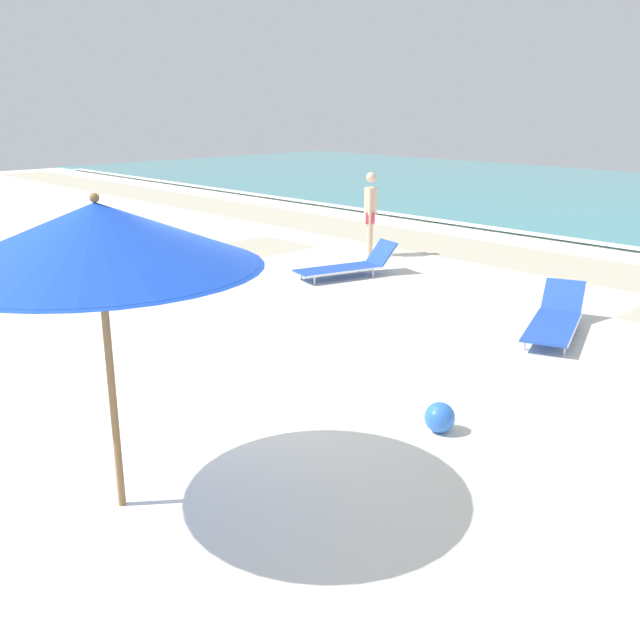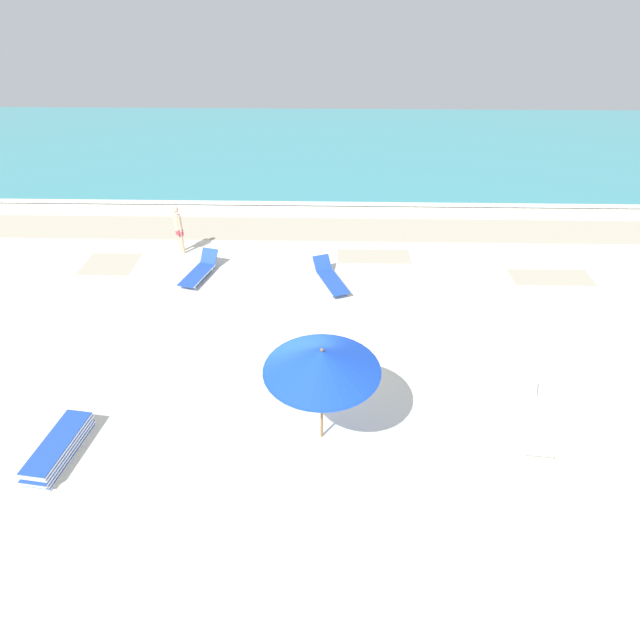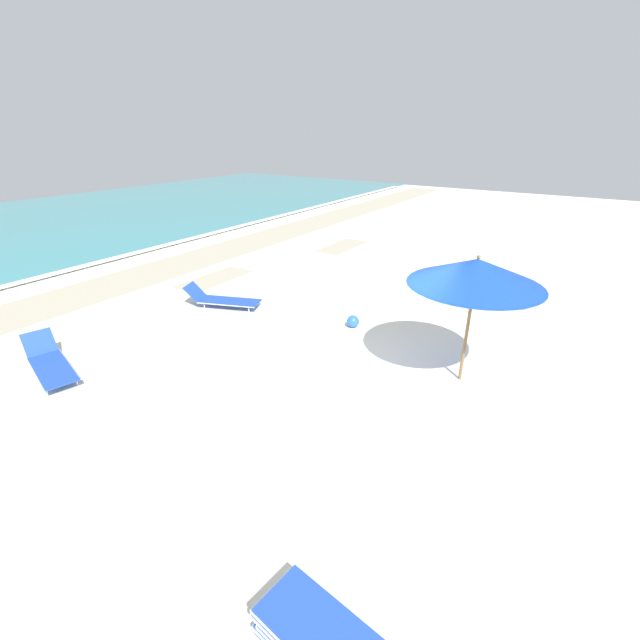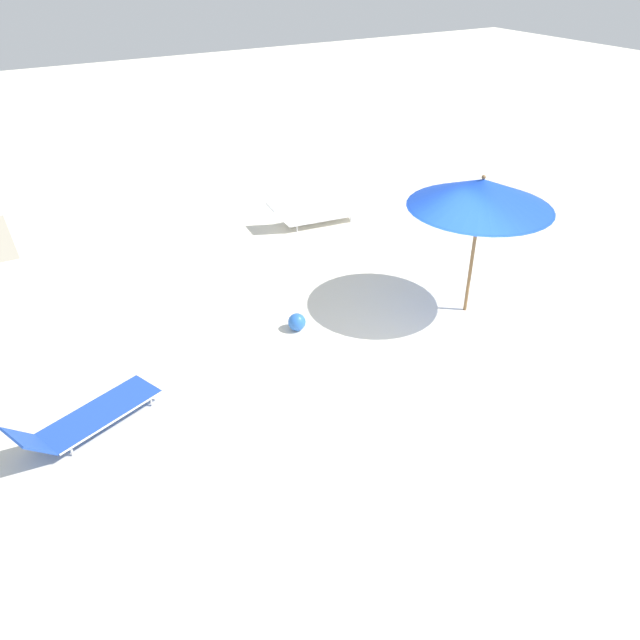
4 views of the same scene
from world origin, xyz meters
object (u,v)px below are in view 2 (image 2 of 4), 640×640
sun_lounger_under_umbrella (330,278)px  lounger_stack (59,448)px  beach_umbrella (322,361)px  sun_lounger_beside_umbrella (200,270)px  beach_ball (359,349)px  sun_lounger_near_water_left (530,417)px  beachgoer_wading_adult (179,227)px

sun_lounger_under_umbrella → lounger_stack: bearing=-149.4°
sun_lounger_under_umbrella → beach_umbrella: bearing=-112.4°
sun_lounger_beside_umbrella → beach_ball: bearing=-22.9°
lounger_stack → sun_lounger_near_water_left: size_ratio=0.91×
lounger_stack → sun_lounger_under_umbrella: 9.32m
sun_lounger_near_water_left → beachgoer_wading_adult: 13.10m
lounger_stack → beachgoer_wading_adult: size_ratio=1.12×
beach_umbrella → beach_ball: bearing=72.2°
beach_umbrella → sun_lounger_under_umbrella: size_ratio=1.19×
sun_lounger_near_water_left → sun_lounger_beside_umbrella: bearing=150.7°
lounger_stack → beachgoer_wading_adult: bearing=95.5°
beach_umbrella → sun_lounger_beside_umbrella: bearing=121.5°
beach_umbrella → beachgoer_wading_adult: beach_umbrella is taller
beachgoer_wading_adult → sun_lounger_under_umbrella: bearing=-149.9°
sun_lounger_beside_umbrella → beach_ball: size_ratio=6.67×
sun_lounger_under_umbrella → beachgoer_wading_adult: beachgoer_wading_adult is taller
sun_lounger_near_water_left → sun_lounger_under_umbrella: bearing=133.4°
beach_umbrella → lounger_stack: 6.02m
sun_lounger_under_umbrella → sun_lounger_near_water_left: 7.71m
sun_lounger_under_umbrella → beach_ball: (0.81, -3.70, -0.06)m
sun_lounger_under_umbrella → sun_lounger_near_water_left: bearing=-74.2°
sun_lounger_near_water_left → beachgoer_wading_adult: bearing=147.2°
beach_ball → sun_lounger_near_water_left: bearing=-32.7°
sun_lounger_beside_umbrella → beach_ball: 6.65m
sun_lounger_beside_umbrella → beach_ball: sun_lounger_beside_umbrella is taller
beachgoer_wading_adult → beach_ball: beachgoer_wading_adult is taller
sun_lounger_near_water_left → beachgoer_wading_adult: size_ratio=1.23×
sun_lounger_beside_umbrella → sun_lounger_near_water_left: sun_lounger_beside_umbrella is taller
sun_lounger_under_umbrella → beachgoer_wading_adult: bearing=137.8°
lounger_stack → sun_lounger_under_umbrella: size_ratio=0.93×
beach_umbrella → sun_lounger_beside_umbrella: beach_umbrella is taller
sun_lounger_beside_umbrella → beachgoer_wading_adult: (-1.04, 1.74, 0.78)m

